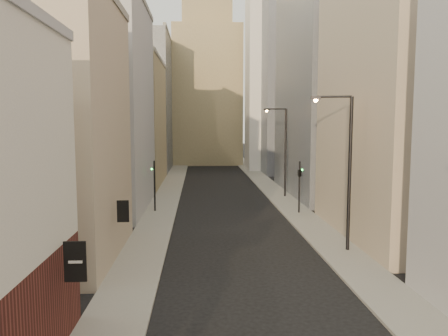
# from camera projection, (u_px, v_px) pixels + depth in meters

# --- Properties ---
(sidewalk_left) EXTENTS (3.00, 140.00, 0.15)m
(sidewalk_left) POSITION_uv_depth(u_px,v_px,m) (171.00, 188.00, 56.87)
(sidewalk_left) COLOR gray
(sidewalk_left) RESTS_ON ground
(sidewalk_right) EXTENTS (3.00, 140.00, 0.15)m
(sidewalk_right) POSITION_uv_depth(u_px,v_px,m) (270.00, 187.00, 57.62)
(sidewalk_right) COLOR gray
(sidewalk_right) RESTS_ON ground
(left_bldg_beige) EXTENTS (8.00, 12.00, 16.00)m
(left_bldg_beige) POSITION_uv_depth(u_px,v_px,m) (50.00, 132.00, 26.94)
(left_bldg_beige) COLOR tan
(left_bldg_beige) RESTS_ON ground
(left_bldg_grey) EXTENTS (8.00, 16.00, 20.00)m
(left_bldg_grey) POSITION_uv_depth(u_px,v_px,m) (105.00, 108.00, 42.62)
(left_bldg_grey) COLOR #A1A2A6
(left_bldg_grey) RESTS_ON ground
(left_bldg_tan) EXTENTS (8.00, 18.00, 17.00)m
(left_bldg_tan) POSITION_uv_depth(u_px,v_px,m) (133.00, 123.00, 60.65)
(left_bldg_tan) COLOR #8F7E58
(left_bldg_tan) RESTS_ON ground
(left_bldg_wingrid) EXTENTS (8.00, 20.00, 24.00)m
(left_bldg_wingrid) POSITION_uv_depth(u_px,v_px,m) (149.00, 104.00, 80.14)
(left_bldg_wingrid) COLOR gray
(left_bldg_wingrid) RESTS_ON ground
(right_bldg_beige) EXTENTS (8.00, 16.00, 20.00)m
(right_bldg_beige) POSITION_uv_depth(u_px,v_px,m) (400.00, 104.00, 32.08)
(right_bldg_beige) COLOR tan
(right_bldg_beige) RESTS_ON ground
(right_bldg_wingrid) EXTENTS (8.00, 20.00, 26.00)m
(right_bldg_wingrid) POSITION_uv_depth(u_px,v_px,m) (324.00, 85.00, 51.63)
(right_bldg_wingrid) COLOR gray
(right_bldg_wingrid) RESTS_ON ground
(highrise) EXTENTS (21.00, 23.00, 51.20)m
(highrise) POSITION_uv_depth(u_px,v_px,m) (314.00, 28.00, 78.47)
(highrise) COLOR gray
(highrise) RESTS_ON ground
(clock_tower) EXTENTS (14.00, 14.00, 44.90)m
(clock_tower) POSITION_uv_depth(u_px,v_px,m) (207.00, 80.00, 92.11)
(clock_tower) COLOR #8F7E58
(clock_tower) RESTS_ON ground
(white_tower) EXTENTS (8.00, 8.00, 41.50)m
(white_tower) POSITION_uv_depth(u_px,v_px,m) (269.00, 67.00, 78.74)
(white_tower) COLOR silver
(white_tower) RESTS_ON ground
(streetlamp_mid) EXTENTS (2.68, 0.81, 10.35)m
(streetlamp_mid) POSITION_uv_depth(u_px,v_px,m) (346.00, 164.00, 28.63)
(streetlamp_mid) COLOR black
(streetlamp_mid) RESTS_ON ground
(streetlamp_far) EXTENTS (2.68, 0.44, 10.21)m
(streetlamp_far) POSITION_uv_depth(u_px,v_px,m) (283.00, 147.00, 49.82)
(streetlamp_far) COLOR black
(streetlamp_far) RESTS_ON ground
(traffic_light_left) EXTENTS (0.55, 0.45, 5.00)m
(traffic_light_left) POSITION_uv_depth(u_px,v_px,m) (154.00, 178.00, 41.69)
(traffic_light_left) COLOR black
(traffic_light_left) RESTS_ON ground
(traffic_light_right) EXTENTS (0.71, 0.71, 5.00)m
(traffic_light_right) POSITION_uv_depth(u_px,v_px,m) (300.00, 174.00, 40.87)
(traffic_light_right) COLOR black
(traffic_light_right) RESTS_ON ground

